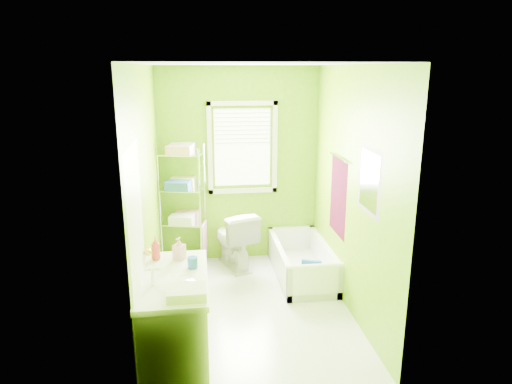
{
  "coord_description": "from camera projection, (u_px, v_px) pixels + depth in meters",
  "views": [
    {
      "loc": [
        -0.54,
        -4.48,
        2.56
      ],
      "look_at": [
        0.08,
        0.25,
        1.26
      ],
      "focal_mm": 32.0,
      "sensor_mm": 36.0,
      "label": 1
    }
  ],
  "objects": [
    {
      "name": "toilet",
      "position": [
        234.0,
        238.0,
        6.01
      ],
      "size": [
        0.66,
        0.87,
        0.79
      ],
      "primitive_type": "imported",
      "rotation": [
        0.0,
        0.0,
        3.46
      ],
      "color": "white",
      "rests_on": "ground"
    },
    {
      "name": "vanity",
      "position": [
        176.0,
        318.0,
        3.99
      ],
      "size": [
        0.58,
        1.12,
        1.06
      ],
      "color": "silver",
      "rests_on": "ground"
    },
    {
      "name": "ground",
      "position": [
        252.0,
        309.0,
        5.03
      ],
      "size": [
        2.9,
        2.9,
        0.0
      ],
      "primitive_type": "plane",
      "color": "silver",
      "rests_on": "ground"
    },
    {
      "name": "wire_shelf_unit",
      "position": [
        184.0,
        193.0,
        5.89
      ],
      "size": [
        0.6,
        0.49,
        1.64
      ],
      "color": "silver",
      "rests_on": "ground"
    },
    {
      "name": "right_wall_decor",
      "position": [
        350.0,
        190.0,
        4.79
      ],
      "size": [
        0.04,
        1.48,
        1.17
      ],
      "color": "#45081E",
      "rests_on": "ground"
    },
    {
      "name": "window",
      "position": [
        243.0,
        143.0,
        5.97
      ],
      "size": [
        0.92,
        0.05,
        1.22
      ],
      "color": "white",
      "rests_on": "ground"
    },
    {
      "name": "door",
      "position": [
        139.0,
        268.0,
        3.68
      ],
      "size": [
        0.09,
        0.8,
        2.0
      ],
      "color": "white",
      "rests_on": "ground"
    },
    {
      "name": "room_envelope",
      "position": [
        252.0,
        172.0,
        4.62
      ],
      "size": [
        2.14,
        2.94,
        2.62
      ],
      "color": "#639507",
      "rests_on": "ground"
    },
    {
      "name": "bathtub",
      "position": [
        302.0,
        266.0,
        5.76
      ],
      "size": [
        0.65,
        1.39,
        0.45
      ],
      "color": "white",
      "rests_on": "ground"
    }
  ]
}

